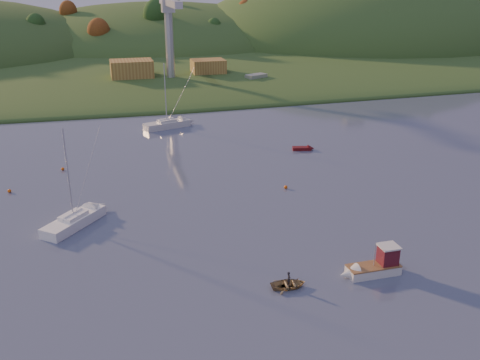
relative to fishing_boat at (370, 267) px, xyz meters
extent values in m
cube|color=#284A1D|center=(-7.17, 211.07, -0.89)|extent=(620.00, 220.00, 1.50)
ellipsoid|color=#284A1D|center=(-7.17, 146.07, -0.89)|extent=(640.00, 150.00, 7.00)
ellipsoid|color=#284A1D|center=(2.83, 191.07, -0.89)|extent=(140.00, 120.00, 36.00)
ellipsoid|color=#284A1D|center=(87.83, 176.07, -0.89)|extent=(150.00, 130.00, 60.00)
cube|color=slate|center=(-2.17, 103.07, 0.31)|extent=(42.00, 16.00, 2.40)
cube|color=olive|center=(-15.17, 104.07, 3.91)|extent=(11.00, 8.00, 4.80)
cube|color=olive|center=(5.83, 105.07, 3.51)|extent=(9.00, 7.00, 4.00)
cylinder|color=#B7B7BC|center=(-5.17, 101.07, 10.51)|extent=(2.20, 2.20, 18.00)
cube|color=#B7B7BC|center=(-5.17, 101.07, 20.01)|extent=(3.20, 3.20, 3.20)
cube|color=#B7B7BC|center=(-5.17, 92.07, 21.01)|extent=(1.80, 18.00, 1.60)
cube|color=#B7B7BC|center=(-5.17, 106.07, 21.01)|extent=(1.80, 10.00, 1.60)
cube|color=silver|center=(0.41, 0.00, -0.41)|extent=(5.41, 2.00, 0.97)
cone|color=silver|center=(-2.28, -0.03, -0.41)|extent=(1.91, 1.96, 1.94)
cube|color=brown|center=(0.41, 0.00, 0.10)|extent=(5.41, 2.05, 0.13)
cube|color=#55131E|center=(1.92, 0.02, 1.05)|extent=(1.74, 1.64, 1.94)
cube|color=silver|center=(1.92, 0.02, 2.07)|extent=(1.96, 1.85, 0.16)
cylinder|color=silver|center=(0.41, 0.00, 1.37)|extent=(0.10, 0.10, 2.59)
cube|color=white|center=(-28.91, 19.44, -0.29)|extent=(7.70, 8.43, 1.21)
cube|color=white|center=(-28.91, 19.44, 0.37)|extent=(3.64, 3.80, 0.77)
cylinder|color=silver|center=(-28.91, 19.44, 5.82)|extent=(0.18, 0.18, 11.00)
cylinder|color=silver|center=(-28.91, 19.44, 0.62)|extent=(2.36, 2.77, 0.12)
cylinder|color=white|center=(-28.91, 19.44, 0.72)|extent=(2.26, 2.59, 0.36)
cube|color=silver|center=(-11.99, 60.77, -0.27)|extent=(9.50, 5.39, 1.25)
cube|color=silver|center=(-11.99, 60.77, 0.41)|extent=(3.88, 3.00, 0.80)
cylinder|color=silver|center=(-11.99, 60.77, 6.05)|extent=(0.18, 0.18, 11.38)
cylinder|color=silver|center=(-11.99, 60.77, 0.66)|extent=(3.50, 1.23, 0.12)
cylinder|color=silver|center=(-11.99, 60.77, 0.76)|extent=(3.14, 1.32, 0.36)
imported|color=#957E52|center=(-8.66, -0.06, -0.53)|extent=(3.58, 2.64, 0.72)
imported|color=black|center=(-8.66, -0.06, -0.15)|extent=(0.38, 0.55, 1.48)
cube|color=#510B0F|center=(8.52, 40.38, -0.63)|extent=(3.38, 1.95, 0.53)
cone|color=#510B0F|center=(10.07, 40.02, -0.63)|extent=(1.37, 1.49, 1.27)
cube|color=slate|center=(16.95, 95.75, -0.04)|extent=(14.07, 9.81, 1.71)
cube|color=#B7B7BC|center=(16.95, 95.75, 1.39)|extent=(6.36, 4.95, 2.28)
sphere|color=#DC560B|center=(-0.25, 24.16, -0.64)|extent=(0.50, 0.50, 0.50)
sphere|color=#DC560B|center=(-37.82, 32.86, -0.64)|extent=(0.50, 0.50, 0.50)
sphere|color=#DC560B|center=(-31.00, 40.34, -0.64)|extent=(0.50, 0.50, 0.50)
camera|label=1|loc=(-24.84, -41.80, 27.40)|focal=40.00mm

